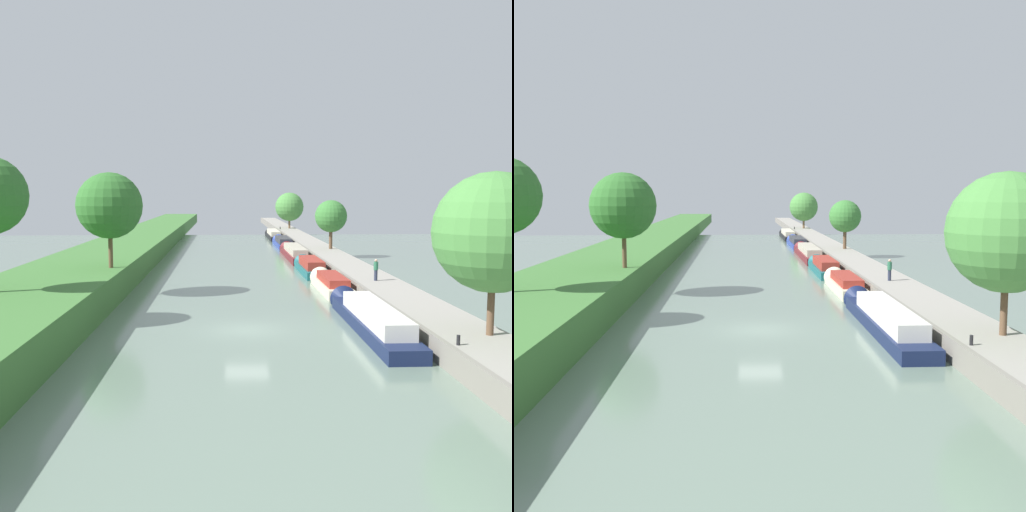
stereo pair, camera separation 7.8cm
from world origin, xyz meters
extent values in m
plane|color=slate|center=(0.00, 0.00, 0.00)|extent=(160.00, 160.00, 0.00)
cube|color=#3D7033|center=(-12.90, 0.00, 1.12)|extent=(8.37, 260.00, 2.23)
cube|color=gray|center=(10.53, 0.00, 0.57)|extent=(3.62, 260.00, 1.14)
cube|color=gray|center=(8.59, 0.00, 0.60)|extent=(0.25, 260.00, 1.19)
cube|color=#141E42|center=(7.11, -0.60, 0.37)|extent=(2.01, 14.43, 0.73)
cube|color=silver|center=(7.11, -1.32, 1.16)|extent=(1.65, 10.10, 0.86)
cone|color=#141E42|center=(7.11, 7.21, 0.37)|extent=(1.91, 1.21, 1.91)
cube|color=beige|center=(7.21, 13.20, 0.39)|extent=(1.93, 9.09, 0.78)
cube|color=maroon|center=(7.21, 12.74, 1.09)|extent=(1.59, 6.37, 0.63)
cone|color=beige|center=(7.21, 18.33, 0.39)|extent=(1.84, 1.16, 1.84)
cube|color=#195B60|center=(7.09, 24.14, 0.36)|extent=(1.98, 9.87, 0.72)
cube|color=maroon|center=(7.09, 23.65, 1.13)|extent=(1.63, 6.91, 0.81)
cone|color=#195B60|center=(7.09, 29.67, 0.36)|extent=(1.89, 1.19, 1.89)
cube|color=maroon|center=(7.12, 38.23, 0.37)|extent=(2.03, 15.46, 0.74)
cube|color=#B2A893|center=(7.12, 37.46, 1.14)|extent=(1.67, 10.82, 0.80)
cone|color=maroon|center=(7.12, 46.57, 0.37)|extent=(1.93, 1.22, 1.93)
cube|color=#283D93|center=(7.25, 54.06, 0.32)|extent=(2.12, 12.07, 0.65)
cube|color=#333338|center=(7.25, 53.46, 1.04)|extent=(1.74, 8.45, 0.79)
cone|color=#283D93|center=(7.25, 60.73, 0.32)|extent=(2.01, 1.27, 2.01)
cube|color=black|center=(7.11, 70.23, 0.35)|extent=(1.88, 14.70, 0.71)
cube|color=beige|center=(7.11, 69.49, 1.09)|extent=(1.54, 10.29, 0.77)
cone|color=black|center=(7.11, 78.14, 0.35)|extent=(1.79, 1.13, 1.79)
cylinder|color=brown|center=(11.24, -6.62, 2.79)|extent=(0.34, 0.34, 3.30)
sphere|color=#47843D|center=(11.24, -6.62, 6.00)|extent=(5.66, 5.66, 5.66)
cylinder|color=brown|center=(11.45, 37.92, 2.57)|extent=(0.41, 0.41, 2.86)
sphere|color=#387533|center=(11.45, 37.92, 5.06)|extent=(3.85, 3.85, 3.85)
cylinder|color=brown|center=(11.00, 80.60, 2.44)|extent=(0.39, 0.39, 2.60)
sphere|color=#47843D|center=(11.00, 80.60, 5.22)|extent=(5.38, 5.38, 5.38)
cylinder|color=brown|center=(-9.80, 11.63, 3.88)|extent=(0.33, 0.33, 3.30)
sphere|color=#2D6628|center=(-9.80, 11.63, 6.89)|extent=(4.94, 4.94, 4.94)
cylinder|color=#282D42|center=(10.28, 11.33, 1.55)|extent=(0.26, 0.26, 0.82)
cylinder|color=#286647|center=(10.28, 11.33, 2.27)|extent=(0.34, 0.34, 0.62)
sphere|color=tan|center=(10.28, 11.33, 2.69)|extent=(0.22, 0.22, 0.22)
cylinder|color=black|center=(9.02, -8.43, 1.37)|extent=(0.16, 0.16, 0.45)
cylinder|color=black|center=(9.02, 77.96, 1.37)|extent=(0.16, 0.16, 0.45)
camera|label=1|loc=(-1.23, -34.11, 7.81)|focal=42.60mm
camera|label=2|loc=(-1.15, -34.11, 7.81)|focal=42.60mm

